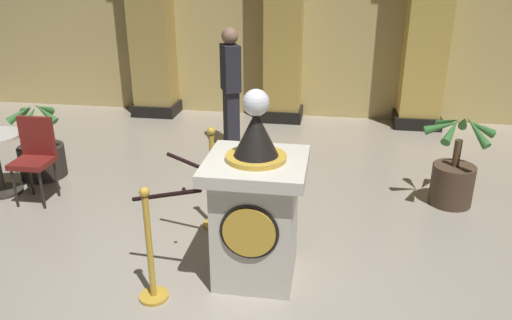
{
  "coord_description": "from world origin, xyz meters",
  "views": [
    {
      "loc": [
        0.86,
        -3.18,
        2.56
      ],
      "look_at": [
        0.28,
        0.46,
        1.08
      ],
      "focal_mm": 34.84,
      "sensor_mm": 36.0,
      "label": 1
    }
  ],
  "objects_px": {
    "potted_palm_left": "(42,155)",
    "bystander_guest": "(231,86)",
    "stanchion_near": "(213,193)",
    "cafe_chair_red": "(35,152)",
    "stanchion_far": "(151,262)",
    "pedestal_clock": "(256,208)",
    "potted_palm_right": "(453,174)"
  },
  "relations": [
    {
      "from": "pedestal_clock",
      "to": "stanchion_far",
      "type": "xyz_separation_m",
      "value": [
        -0.77,
        -0.46,
        -0.31
      ]
    },
    {
      "from": "potted_palm_left",
      "to": "cafe_chair_red",
      "type": "height_order",
      "value": "potted_palm_left"
    },
    {
      "from": "potted_palm_left",
      "to": "bystander_guest",
      "type": "bearing_deg",
      "value": 33.23
    },
    {
      "from": "pedestal_clock",
      "to": "bystander_guest",
      "type": "bearing_deg",
      "value": 105.38
    },
    {
      "from": "stanchion_far",
      "to": "potted_palm_left",
      "type": "height_order",
      "value": "stanchion_far"
    },
    {
      "from": "potted_palm_right",
      "to": "stanchion_near",
      "type": "bearing_deg",
      "value": -159.82
    },
    {
      "from": "pedestal_clock",
      "to": "potted_palm_left",
      "type": "xyz_separation_m",
      "value": [
        -3.02,
        1.71,
        -0.38
      ]
    },
    {
      "from": "pedestal_clock",
      "to": "stanchion_near",
      "type": "height_order",
      "value": "pedestal_clock"
    },
    {
      "from": "potted_palm_left",
      "to": "cafe_chair_red",
      "type": "distance_m",
      "value": 0.76
    },
    {
      "from": "potted_palm_right",
      "to": "cafe_chair_red",
      "type": "height_order",
      "value": "potted_palm_right"
    },
    {
      "from": "potted_palm_right",
      "to": "bystander_guest",
      "type": "height_order",
      "value": "bystander_guest"
    },
    {
      "from": "cafe_chair_red",
      "to": "pedestal_clock",
      "type": "bearing_deg",
      "value": -22.21
    },
    {
      "from": "stanchion_far",
      "to": "bystander_guest",
      "type": "bearing_deg",
      "value": 91.38
    },
    {
      "from": "stanchion_far",
      "to": "bystander_guest",
      "type": "xyz_separation_m",
      "value": [
        -0.09,
        3.58,
        0.58
      ]
    },
    {
      "from": "potted_palm_left",
      "to": "stanchion_near",
      "type": "bearing_deg",
      "value": -20.57
    },
    {
      "from": "potted_palm_right",
      "to": "bystander_guest",
      "type": "relative_size",
      "value": 0.63
    },
    {
      "from": "bystander_guest",
      "to": "pedestal_clock",
      "type": "bearing_deg",
      "value": -74.62
    },
    {
      "from": "pedestal_clock",
      "to": "potted_palm_left",
      "type": "relative_size",
      "value": 1.69
    },
    {
      "from": "stanchion_near",
      "to": "cafe_chair_red",
      "type": "relative_size",
      "value": 1.12
    },
    {
      "from": "pedestal_clock",
      "to": "potted_palm_left",
      "type": "bearing_deg",
      "value": 150.52
    },
    {
      "from": "pedestal_clock",
      "to": "stanchion_far",
      "type": "relative_size",
      "value": 1.66
    },
    {
      "from": "stanchion_near",
      "to": "cafe_chair_red",
      "type": "bearing_deg",
      "value": 171.66
    },
    {
      "from": "stanchion_near",
      "to": "stanchion_far",
      "type": "bearing_deg",
      "value": -99.53
    },
    {
      "from": "pedestal_clock",
      "to": "potted_palm_right",
      "type": "relative_size",
      "value": 1.53
    },
    {
      "from": "stanchion_far",
      "to": "potted_palm_left",
      "type": "relative_size",
      "value": 1.01
    },
    {
      "from": "stanchion_near",
      "to": "pedestal_clock",
      "type": "bearing_deg",
      "value": -54.32
    },
    {
      "from": "bystander_guest",
      "to": "cafe_chair_red",
      "type": "distance_m",
      "value": 2.75
    },
    {
      "from": "cafe_chair_red",
      "to": "potted_palm_left",
      "type": "bearing_deg",
      "value": 118.7
    },
    {
      "from": "stanchion_far",
      "to": "cafe_chair_red",
      "type": "height_order",
      "value": "stanchion_far"
    },
    {
      "from": "stanchion_far",
      "to": "potted_palm_right",
      "type": "height_order",
      "value": "potted_palm_right"
    },
    {
      "from": "pedestal_clock",
      "to": "bystander_guest",
      "type": "distance_m",
      "value": 3.25
    },
    {
      "from": "potted_palm_left",
      "to": "bystander_guest",
      "type": "xyz_separation_m",
      "value": [
        2.16,
        1.42,
        0.65
      ]
    }
  ]
}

